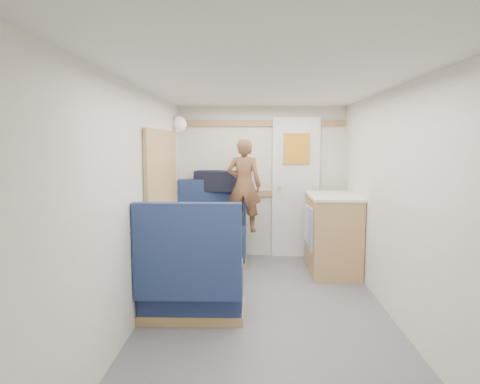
{
  "coord_description": "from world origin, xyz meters",
  "views": [
    {
      "loc": [
        -0.13,
        -3.45,
        1.53
      ],
      "look_at": [
        -0.25,
        0.9,
        1.02
      ],
      "focal_mm": 32.0,
      "sensor_mm": 36.0,
      "label": 1
    }
  ],
  "objects_px": {
    "cheese_block": "(213,219)",
    "pepper_grinder": "(210,216)",
    "tumbler_left": "(179,220)",
    "dinette_table": "(203,234)",
    "duffel_bag": "(217,181)",
    "bench_near": "(192,285)",
    "person": "(244,185)",
    "orange_fruit": "(217,215)",
    "tray": "(207,221)",
    "dome_light": "(178,124)",
    "beer_glass": "(225,213)",
    "bench_far": "(211,240)",
    "tumbler_right": "(216,213)",
    "galley_counter": "(332,233)",
    "wine_glass": "(199,210)",
    "bread_loaf": "(225,212)"
  },
  "relations": [
    {
      "from": "cheese_block",
      "to": "pepper_grinder",
      "type": "height_order",
      "value": "pepper_grinder"
    },
    {
      "from": "tumbler_left",
      "to": "pepper_grinder",
      "type": "xyz_separation_m",
      "value": [
        0.27,
        0.31,
        -0.01
      ]
    },
    {
      "from": "dinette_table",
      "to": "duffel_bag",
      "type": "height_order",
      "value": "duffel_bag"
    },
    {
      "from": "bench_near",
      "to": "person",
      "type": "xyz_separation_m",
      "value": [
        0.42,
        1.55,
        0.72
      ]
    },
    {
      "from": "orange_fruit",
      "to": "tray",
      "type": "bearing_deg",
      "value": -134.44
    },
    {
      "from": "dome_light",
      "to": "tray",
      "type": "xyz_separation_m",
      "value": [
        0.45,
        -0.99,
        -1.02
      ]
    },
    {
      "from": "orange_fruit",
      "to": "pepper_grinder",
      "type": "height_order",
      "value": "pepper_grinder"
    },
    {
      "from": "cheese_block",
      "to": "beer_glass",
      "type": "distance_m",
      "value": 0.3
    },
    {
      "from": "bench_far",
      "to": "tumbler_right",
      "type": "relative_size",
      "value": 9.46
    },
    {
      "from": "bench_near",
      "to": "dome_light",
      "type": "xyz_separation_m",
      "value": [
        -0.39,
        1.71,
        1.45
      ]
    },
    {
      "from": "galley_counter",
      "to": "duffel_bag",
      "type": "bearing_deg",
      "value": 157.99
    },
    {
      "from": "bench_far",
      "to": "wine_glass",
      "type": "bearing_deg",
      "value": -91.31
    },
    {
      "from": "dinette_table",
      "to": "tray",
      "type": "relative_size",
      "value": 2.66
    },
    {
      "from": "dome_light",
      "to": "bread_loaf",
      "type": "distance_m",
      "value": 1.35
    },
    {
      "from": "bench_near",
      "to": "bread_loaf",
      "type": "xyz_separation_m",
      "value": [
        0.22,
        1.03,
        0.47
      ]
    },
    {
      "from": "orange_fruit",
      "to": "tumbler_left",
      "type": "xyz_separation_m",
      "value": [
        -0.35,
        -0.33,
        0.0
      ]
    },
    {
      "from": "bench_near",
      "to": "orange_fruit",
      "type": "height_order",
      "value": "bench_near"
    },
    {
      "from": "tray",
      "to": "tumbler_right",
      "type": "height_order",
      "value": "tumbler_right"
    },
    {
      "from": "duffel_bag",
      "to": "tray",
      "type": "xyz_separation_m",
      "value": [
        0.0,
        -1.26,
        -0.3
      ]
    },
    {
      "from": "cheese_block",
      "to": "bench_near",
      "type": "bearing_deg",
      "value": -100.06
    },
    {
      "from": "tumbler_left",
      "to": "orange_fruit",
      "type": "bearing_deg",
      "value": 43.68
    },
    {
      "from": "pepper_grinder",
      "to": "wine_glass",
      "type": "bearing_deg",
      "value": -139.57
    },
    {
      "from": "person",
      "to": "duffel_bag",
      "type": "height_order",
      "value": "person"
    },
    {
      "from": "person",
      "to": "bread_loaf",
      "type": "height_order",
      "value": "person"
    },
    {
      "from": "pepper_grinder",
      "to": "bench_far",
      "type": "bearing_deg",
      "value": 95.01
    },
    {
      "from": "bench_near",
      "to": "person",
      "type": "relative_size",
      "value": 0.93
    },
    {
      "from": "orange_fruit",
      "to": "beer_glass",
      "type": "bearing_deg",
      "value": 68.04
    },
    {
      "from": "duffel_bag",
      "to": "pepper_grinder",
      "type": "xyz_separation_m",
      "value": [
        0.02,
        -1.18,
        -0.26
      ]
    },
    {
      "from": "bench_near",
      "to": "galley_counter",
      "type": "bearing_deg",
      "value": 43.94
    },
    {
      "from": "pepper_grinder",
      "to": "dome_light",
      "type": "bearing_deg",
      "value": 117.4
    },
    {
      "from": "bench_far",
      "to": "dome_light",
      "type": "distance_m",
      "value": 1.5
    },
    {
      "from": "bread_loaf",
      "to": "beer_glass",
      "type": "bearing_deg",
      "value": -90.0
    },
    {
      "from": "dome_light",
      "to": "tumbler_left",
      "type": "xyz_separation_m",
      "value": [
        0.2,
        -1.22,
        -0.97
      ]
    },
    {
      "from": "wine_glass",
      "to": "tumbler_left",
      "type": "bearing_deg",
      "value": -126.36
    },
    {
      "from": "dinette_table",
      "to": "bench_far",
      "type": "bearing_deg",
      "value": 90.0
    },
    {
      "from": "dinette_table",
      "to": "pepper_grinder",
      "type": "bearing_deg",
      "value": -35.84
    },
    {
      "from": "tumbler_right",
      "to": "galley_counter",
      "type": "bearing_deg",
      "value": 19.67
    },
    {
      "from": "dome_light",
      "to": "person",
      "type": "xyz_separation_m",
      "value": [
        0.81,
        -0.16,
        -0.73
      ]
    },
    {
      "from": "wine_glass",
      "to": "cheese_block",
      "type": "bearing_deg",
      "value": -2.55
    },
    {
      "from": "galley_counter",
      "to": "duffel_bag",
      "type": "height_order",
      "value": "duffel_bag"
    },
    {
      "from": "tumbler_left",
      "to": "beer_glass",
      "type": "distance_m",
      "value": 0.64
    },
    {
      "from": "tumbler_right",
      "to": "beer_glass",
      "type": "distance_m",
      "value": 0.1
    },
    {
      "from": "dome_light",
      "to": "duffel_bag",
      "type": "distance_m",
      "value": 0.89
    },
    {
      "from": "person",
      "to": "tumbler_left",
      "type": "height_order",
      "value": "person"
    },
    {
      "from": "duffel_bag",
      "to": "orange_fruit",
      "type": "bearing_deg",
      "value": -68.97
    },
    {
      "from": "tray",
      "to": "bench_far",
      "type": "bearing_deg",
      "value": 93.36
    },
    {
      "from": "dinette_table",
      "to": "beer_glass",
      "type": "bearing_deg",
      "value": 28.87
    },
    {
      "from": "bread_loaf",
      "to": "duffel_bag",
      "type": "bearing_deg",
      "value": 99.93
    },
    {
      "from": "dome_light",
      "to": "orange_fruit",
      "type": "bearing_deg",
      "value": -58.28
    },
    {
      "from": "wine_glass",
      "to": "bread_loaf",
      "type": "bearing_deg",
      "value": 51.35
    }
  ]
}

